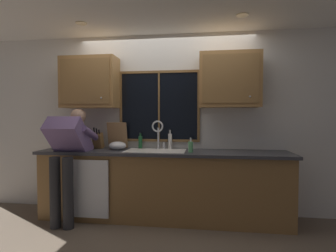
{
  "coord_description": "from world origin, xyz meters",
  "views": [
    {
      "loc": [
        0.54,
        -3.75,
        1.38
      ],
      "look_at": [
        0.08,
        -0.3,
        1.25
      ],
      "focal_mm": 28.1,
      "sensor_mm": 36.0,
      "label": 1
    }
  ],
  "objects_px": {
    "person_standing": "(68,151)",
    "knife_block": "(98,141)",
    "cutting_board": "(117,135)",
    "bottle_tall_clear": "(140,142)",
    "mixing_bowl": "(117,146)",
    "bottle_green_glass": "(170,141)",
    "soap_dispenser": "(191,147)"
  },
  "relations": [
    {
      "from": "soap_dispenser",
      "to": "bottle_green_glass",
      "type": "xyz_separation_m",
      "value": [
        -0.31,
        0.33,
        0.04
      ]
    },
    {
      "from": "cutting_board",
      "to": "soap_dispenser",
      "type": "xyz_separation_m",
      "value": [
        1.08,
        -0.32,
        -0.11
      ]
    },
    {
      "from": "cutting_board",
      "to": "bottle_tall_clear",
      "type": "distance_m",
      "value": 0.35
    },
    {
      "from": "mixing_bowl",
      "to": "bottle_tall_clear",
      "type": "distance_m",
      "value": 0.34
    },
    {
      "from": "person_standing",
      "to": "soap_dispenser",
      "type": "height_order",
      "value": "person_standing"
    },
    {
      "from": "person_standing",
      "to": "bottle_tall_clear",
      "type": "distance_m",
      "value": 0.97
    },
    {
      "from": "cutting_board",
      "to": "bottle_green_glass",
      "type": "bearing_deg",
      "value": 1.39
    },
    {
      "from": "person_standing",
      "to": "soap_dispenser",
      "type": "bearing_deg",
      "value": 6.43
    },
    {
      "from": "cutting_board",
      "to": "mixing_bowl",
      "type": "height_order",
      "value": "cutting_board"
    },
    {
      "from": "bottle_tall_clear",
      "to": "mixing_bowl",
      "type": "bearing_deg",
      "value": -147.7
    },
    {
      "from": "knife_block",
      "to": "person_standing",
      "type": "bearing_deg",
      "value": -118.78
    },
    {
      "from": "person_standing",
      "to": "bottle_tall_clear",
      "type": "relative_size",
      "value": 6.55
    },
    {
      "from": "knife_block",
      "to": "bottle_green_glass",
      "type": "distance_m",
      "value": 1.03
    },
    {
      "from": "soap_dispenser",
      "to": "bottle_green_glass",
      "type": "height_order",
      "value": "bottle_green_glass"
    },
    {
      "from": "soap_dispenser",
      "to": "person_standing",
      "type": "bearing_deg",
      "value": -173.57
    },
    {
      "from": "knife_block",
      "to": "soap_dispenser",
      "type": "distance_m",
      "value": 1.36
    },
    {
      "from": "mixing_bowl",
      "to": "bottle_green_glass",
      "type": "distance_m",
      "value": 0.74
    },
    {
      "from": "soap_dispenser",
      "to": "bottle_tall_clear",
      "type": "bearing_deg",
      "value": 156.14
    },
    {
      "from": "cutting_board",
      "to": "bottle_tall_clear",
      "type": "bearing_deg",
      "value": 1.79
    },
    {
      "from": "knife_block",
      "to": "cutting_board",
      "type": "distance_m",
      "value": 0.28
    },
    {
      "from": "mixing_bowl",
      "to": "bottle_green_glass",
      "type": "height_order",
      "value": "bottle_green_glass"
    },
    {
      "from": "cutting_board",
      "to": "bottle_tall_clear",
      "type": "xyz_separation_m",
      "value": [
        0.34,
        0.01,
        -0.09
      ]
    },
    {
      "from": "mixing_bowl",
      "to": "soap_dispenser",
      "type": "xyz_separation_m",
      "value": [
        1.02,
        -0.15,
        0.02
      ]
    },
    {
      "from": "mixing_bowl",
      "to": "bottle_tall_clear",
      "type": "height_order",
      "value": "bottle_tall_clear"
    },
    {
      "from": "bottle_tall_clear",
      "to": "knife_block",
      "type": "bearing_deg",
      "value": -172.0
    },
    {
      "from": "bottle_green_glass",
      "to": "cutting_board",
      "type": "bearing_deg",
      "value": -178.61
    },
    {
      "from": "mixing_bowl",
      "to": "bottle_green_glass",
      "type": "relative_size",
      "value": 0.86
    },
    {
      "from": "knife_block",
      "to": "cutting_board",
      "type": "xyz_separation_m",
      "value": [
        0.26,
        0.07,
        0.08
      ]
    },
    {
      "from": "knife_block",
      "to": "cutting_board",
      "type": "relative_size",
      "value": 0.85
    },
    {
      "from": "mixing_bowl",
      "to": "person_standing",
      "type": "bearing_deg",
      "value": -149.37
    },
    {
      "from": "soap_dispenser",
      "to": "bottle_green_glass",
      "type": "bearing_deg",
      "value": 132.67
    },
    {
      "from": "person_standing",
      "to": "knife_block",
      "type": "bearing_deg",
      "value": 61.22
    }
  ]
}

